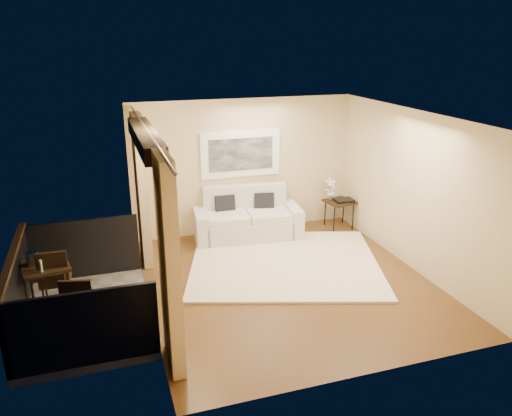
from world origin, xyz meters
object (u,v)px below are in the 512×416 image
bistro_table (46,270)px  side_table (339,203)px  sofa (247,220)px  orchid (331,189)px  balcony_chair_far (54,276)px  balcony_chair_near (76,312)px  ice_bucket (33,258)px

bistro_table → side_table: bearing=17.5°
sofa → orchid: 1.91m
bistro_table → balcony_chair_far: 0.15m
balcony_chair_near → bistro_table: bearing=124.0°
orchid → bistro_table: bearing=-160.4°
sofa → ice_bucket: 4.17m
ice_bucket → sofa: bearing=25.6°
orchid → bistro_table: (-5.44, -1.93, -0.16)m
sofa → balcony_chair_near: (-3.16, -3.00, 0.19)m
side_table → balcony_chair_near: bearing=-150.6°
side_table → balcony_chair_far: 5.76m
ice_bucket → bistro_table: bearing=-22.2°
orchid → sofa: bearing=-177.5°
orchid → side_table: bearing=-52.5°
sofa → bistro_table: 4.05m
balcony_chair_near → balcony_chair_far: bearing=119.8°
orchid → ice_bucket: orchid is taller
sofa → ice_bucket: sofa is taller
side_table → bistro_table: 5.85m
bistro_table → balcony_chair_near: size_ratio=0.79×
side_table → orchid: 0.36m
bistro_table → ice_bucket: bearing=157.8°
orchid → balcony_chair_near: bearing=-148.5°
bistro_table → ice_bucket: 0.25m
sofa → balcony_chair_far: bearing=-145.4°
sofa → side_table: sofa is taller
ice_bucket → orchid: bearing=18.5°
orchid → ice_bucket: 5.90m
orchid → balcony_chair_far: orchid is taller
balcony_chair_near → ice_bucket: 1.37m
balcony_chair_far → ice_bucket: size_ratio=4.88×
sofa → side_table: bearing=3.2°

